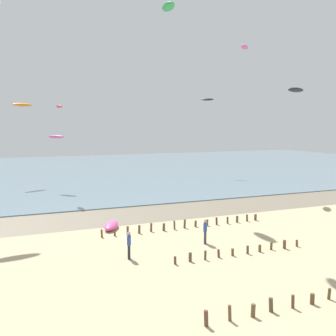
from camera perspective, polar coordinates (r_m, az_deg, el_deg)
The scene contains 15 objects.
wet_sand_strip at distance 38.23m, azimuth -9.29°, elevation -6.64°, with size 120.00×7.20×0.01m, color #7A6D59.
sea at distance 75.80m, azimuth -16.54°, elevation -0.55°, with size 160.00×70.00×0.10m, color slate.
groyne_near at distance 21.47m, azimuth 18.57°, elevation -16.19°, with size 11.19×0.37×0.70m.
groyne_mid at distance 27.87m, azimuth 9.85°, elevation -10.86°, with size 9.25×0.34×0.59m.
groyne_far at distance 34.28m, azimuth 2.87°, elevation -7.53°, with size 13.78×0.35×0.71m.
person_nearest_camera at distance 26.56m, azimuth -5.27°, elevation -10.17°, with size 0.31×0.55×1.71m.
person_by_waterline at distance 29.77m, azimuth 5.02°, elevation -8.40°, with size 0.39×0.48×1.71m.
grounded_kite at distance 34.16m, azimuth -7.63°, elevation -7.67°, with size 2.74×0.99×0.55m, color #E54C99.
kite_aloft_0 at distance 45.49m, azimuth 0.03°, elevation 20.87°, with size 3.08×0.99×0.49m, color green.
kite_aloft_3 at distance 61.98m, azimuth -19.01°, elevation 8.04°, with size 2.96×0.95×0.47m, color orange.
kite_aloft_4 at distance 45.69m, azimuth 16.80°, elevation 10.02°, with size 2.81×0.90×0.45m, color black.
kite_aloft_7 at distance 54.23m, azimuth 10.25°, elevation 15.70°, with size 2.49×0.80×0.40m, color #E54C99.
kite_aloft_8 at distance 48.87m, azimuth -14.41°, elevation 8.02°, with size 1.80×0.58×0.29m, color red.
kite_aloft_11 at distance 54.27m, azimuth -14.76°, elevation 4.08°, with size 2.42×0.77×0.39m, color #E54C99.
kite_aloft_13 at distance 69.61m, azimuth 5.28°, elevation 9.16°, with size 2.13×0.68×0.34m, color black.
Camera 1 is at (-9.11, -9.98, 8.26)m, focal length 45.36 mm.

